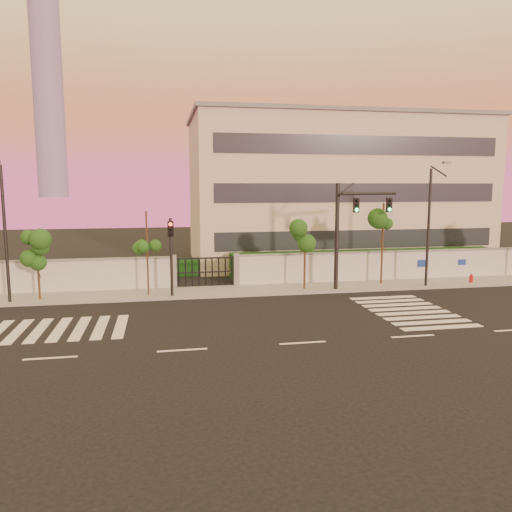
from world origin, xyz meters
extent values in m
plane|color=black|center=(0.00, 0.00, 0.00)|extent=(120.00, 120.00, 0.00)
cube|color=gray|center=(0.00, 10.50, 0.07)|extent=(60.00, 3.00, 0.15)
cube|color=#B1B3B8|center=(14.50, 12.00, 1.00)|extent=(31.00, 0.30, 2.00)
cube|color=slate|center=(14.50, 12.00, 2.06)|extent=(31.00, 0.36, 0.12)
cube|color=slate|center=(-5.00, 12.00, 1.10)|extent=(0.35, 0.35, 2.20)
cube|color=slate|center=(-1.00, 12.00, 1.10)|extent=(0.35, 0.35, 2.20)
cube|color=black|center=(9.00, 14.50, 0.90)|extent=(20.00, 2.00, 1.80)
cube|color=black|center=(-3.00, 17.00, 0.60)|extent=(6.00, 1.50, 1.20)
cube|color=beige|center=(9.00, 22.00, 6.00)|extent=(24.00, 12.00, 12.00)
cube|color=#262D38|center=(9.00, 15.98, 2.50)|extent=(22.00, 0.08, 1.40)
cube|color=#262D38|center=(9.00, 15.98, 6.00)|extent=(22.00, 0.08, 1.40)
cube|color=#262D38|center=(9.00, 15.98, 9.50)|extent=(22.00, 0.08, 1.40)
cube|color=slate|center=(9.00, 22.00, 12.10)|extent=(24.40, 12.40, 0.30)
cylinder|color=slate|center=(-65.00, 280.00, 55.00)|extent=(16.00, 16.00, 110.00)
cube|color=silver|center=(-12.20, 4.00, 0.01)|extent=(0.50, 4.00, 0.02)
cube|color=silver|center=(-11.30, 4.00, 0.01)|extent=(0.50, 4.00, 0.02)
cube|color=silver|center=(-10.40, 4.00, 0.01)|extent=(0.50, 4.00, 0.02)
cube|color=silver|center=(-9.50, 4.00, 0.01)|extent=(0.50, 4.00, 0.02)
cube|color=silver|center=(-8.60, 4.00, 0.01)|extent=(0.50, 4.00, 0.02)
cube|color=silver|center=(-7.70, 4.00, 0.01)|extent=(0.50, 4.00, 0.02)
cube|color=silver|center=(7.00, 1.00, 0.01)|extent=(4.00, 0.50, 0.02)
cube|color=silver|center=(7.00, 1.90, 0.01)|extent=(4.00, 0.50, 0.02)
cube|color=silver|center=(7.00, 2.80, 0.01)|extent=(4.00, 0.50, 0.02)
cube|color=silver|center=(7.00, 3.70, 0.01)|extent=(4.00, 0.50, 0.02)
cube|color=silver|center=(7.00, 4.60, 0.01)|extent=(4.00, 0.50, 0.02)
cube|color=silver|center=(7.00, 5.50, 0.01)|extent=(4.00, 0.50, 0.02)
cube|color=silver|center=(7.00, 6.40, 0.01)|extent=(4.00, 0.50, 0.02)
cube|color=silver|center=(7.00, 7.30, 0.01)|extent=(4.00, 0.50, 0.02)
cube|color=silver|center=(-10.00, 0.00, 0.01)|extent=(2.00, 0.15, 0.01)
cube|color=silver|center=(-5.00, 0.00, 0.01)|extent=(2.00, 0.15, 0.01)
cube|color=silver|center=(0.00, 0.00, 0.01)|extent=(2.00, 0.15, 0.01)
cube|color=silver|center=(5.00, 0.00, 0.01)|extent=(2.00, 0.15, 0.01)
cylinder|color=#382314|center=(-12.57, 9.96, 1.99)|extent=(0.12, 0.12, 3.97)
sphere|color=#1E4213|center=(-12.57, 9.96, 3.18)|extent=(1.12, 1.12, 1.12)
sphere|color=#1E4213|center=(-12.21, 10.16, 2.58)|extent=(0.86, 0.86, 0.86)
sphere|color=#1E4213|center=(-12.87, 9.81, 2.78)|extent=(0.81, 0.81, 0.81)
cylinder|color=#382314|center=(-6.55, 10.03, 2.54)|extent=(0.11, 0.11, 5.08)
sphere|color=#1E4213|center=(-6.55, 10.03, 4.07)|extent=(0.98, 0.98, 0.98)
sphere|color=#1E4213|center=(-6.24, 10.20, 3.30)|extent=(0.75, 0.75, 0.75)
sphere|color=#1E4213|center=(-6.82, 9.89, 3.56)|extent=(0.71, 0.71, 0.71)
cylinder|color=#382314|center=(2.98, 9.97, 2.09)|extent=(0.13, 0.13, 4.18)
sphere|color=#1E4213|center=(2.98, 9.97, 3.35)|extent=(1.22, 1.22, 1.22)
sphere|color=#1E4213|center=(3.37, 10.19, 2.72)|extent=(0.93, 0.93, 0.93)
sphere|color=#1E4213|center=(2.64, 9.80, 2.93)|extent=(0.89, 0.89, 0.89)
cylinder|color=#382314|center=(8.42, 10.68, 2.70)|extent=(0.13, 0.13, 5.40)
sphere|color=#1E4213|center=(8.42, 10.68, 4.32)|extent=(1.20, 1.20, 1.20)
sphere|color=#1E4213|center=(8.80, 10.90, 3.51)|extent=(0.92, 0.92, 0.92)
sphere|color=#1E4213|center=(8.09, 10.52, 3.78)|extent=(0.87, 0.87, 0.87)
cylinder|color=black|center=(4.88, 9.56, 3.35)|extent=(0.26, 0.26, 6.69)
cylinder|color=black|center=(6.93, 9.56, 6.05)|extent=(4.01, 1.24, 0.17)
cube|color=black|center=(6.07, 9.51, 5.34)|extent=(0.38, 0.19, 0.97)
sphere|color=#0CF259|center=(6.07, 9.40, 5.04)|extent=(0.22, 0.22, 0.22)
cube|color=black|center=(8.23, 9.51, 5.34)|extent=(0.38, 0.19, 0.97)
sphere|color=#0CF259|center=(8.23, 9.40, 5.04)|extent=(0.22, 0.22, 0.22)
cylinder|color=black|center=(-5.19, 9.53, 2.34)|extent=(0.17, 0.17, 4.69)
cube|color=black|center=(-5.19, 9.48, 4.06)|extent=(0.36, 0.19, 0.94)
sphere|color=red|center=(-5.19, 9.37, 4.35)|extent=(0.21, 0.21, 0.21)
cylinder|color=black|center=(-14.07, 9.63, 3.83)|extent=(0.17, 0.17, 7.65)
cylinder|color=black|center=(10.94, 9.47, 3.80)|extent=(0.17, 0.17, 7.59)
cylinder|color=black|center=(10.94, 8.62, 7.40)|extent=(0.09, 1.82, 0.74)
cube|color=#3F3F44|center=(10.94, 7.76, 7.88)|extent=(0.47, 0.24, 0.14)
cylinder|color=#B20B18|center=(14.42, 9.84, 0.24)|extent=(0.21, 0.21, 0.48)
cylinder|color=#B20B18|center=(14.42, 9.84, 0.53)|extent=(0.27, 0.27, 0.10)
sphere|color=#B20B18|center=(14.42, 9.84, 0.64)|extent=(0.17, 0.17, 0.17)
cylinder|color=#B20B18|center=(14.42, 9.84, 0.34)|extent=(0.29, 0.18, 0.10)
camera|label=1|loc=(-5.68, -19.45, 6.56)|focal=35.00mm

